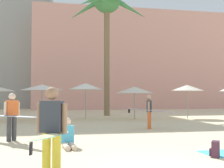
% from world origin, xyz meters
% --- Properties ---
extents(hotel_pink, '(25.74, 8.52, 12.24)m').
position_xyz_m(hotel_pink, '(7.59, 31.24, 6.12)').
color(hotel_pink, '#DB9989').
rests_on(hotel_pink, ground).
extents(palm_tree_far_left, '(6.52, 6.89, 10.77)m').
position_xyz_m(palm_tree_far_left, '(1.63, 17.24, 8.94)').
color(palm_tree_far_left, brown).
rests_on(palm_tree_far_left, ground).
extents(cafe_umbrella_1, '(2.54, 2.54, 2.22)m').
position_xyz_m(cafe_umbrella_1, '(2.87, 13.14, 2.00)').
color(cafe_umbrella_1, gray).
rests_on(cafe_umbrella_1, ground).
extents(cafe_umbrella_4, '(2.34, 2.34, 2.47)m').
position_xyz_m(cafe_umbrella_4, '(-0.38, 13.88, 2.25)').
color(cafe_umbrella_4, gray).
rests_on(cafe_umbrella_4, ground).
extents(cafe_umbrella_5, '(2.29, 2.29, 2.38)m').
position_xyz_m(cafe_umbrella_5, '(6.81, 13.38, 2.17)').
color(cafe_umbrella_5, gray).
rests_on(cafe_umbrella_5, ground).
extents(cafe_umbrella_8, '(2.74, 2.74, 2.34)m').
position_xyz_m(cafe_umbrella_8, '(-3.26, 13.49, 2.15)').
color(cafe_umbrella_8, gray).
rests_on(cafe_umbrella_8, ground).
extents(backpack, '(0.34, 0.35, 0.42)m').
position_xyz_m(backpack, '(1.87, 1.46, 0.20)').
color(backpack, '#482738').
rests_on(backpack, ground).
extents(person_near_left, '(0.93, 2.68, 1.77)m').
position_xyz_m(person_near_left, '(-2.27, 0.03, 0.95)').
color(person_near_left, gold).
rests_on(person_near_left, ground).
extents(person_far_left, '(2.33, 2.59, 1.70)m').
position_xyz_m(person_far_left, '(-3.79, 5.07, 0.92)').
color(person_far_left, '#3D3D42').
rests_on(person_far_left, ground).
extents(person_mid_center, '(0.49, 0.93, 0.91)m').
position_xyz_m(person_mid_center, '(-1.86, 3.58, 0.32)').
color(person_mid_center, beige).
rests_on(person_mid_center, ground).
extents(person_near_right, '(2.61, 1.15, 1.63)m').
position_xyz_m(person_near_right, '(2.18, 7.78, 0.90)').
color(person_near_right, orange).
rests_on(person_near_right, ground).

